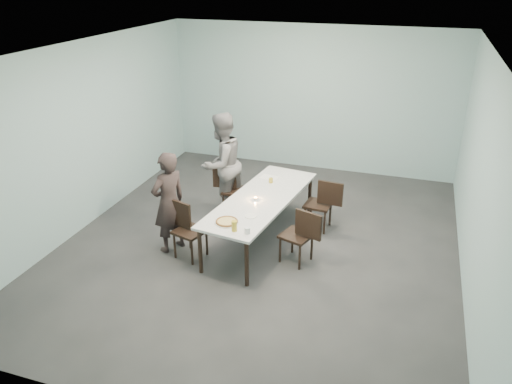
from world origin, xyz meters
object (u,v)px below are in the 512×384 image
(chair_far_right, at_px, (323,201))
(beer_glass, at_px, (234,226))
(diner_near, at_px, (169,202))
(diner_far, at_px, (222,164))
(table, at_px, (261,201))
(side_plate, at_px, (251,216))
(chair_near_left, at_px, (186,226))
(tealight, at_px, (255,199))
(pizza, at_px, (227,222))
(water_tumbler, at_px, (247,230))
(chair_far_left, at_px, (231,186))
(amber_tumbler, at_px, (271,180))
(chair_near_right, at_px, (301,233))

(chair_far_right, height_order, beer_glass, beer_glass)
(diner_near, distance_m, diner_far, 1.51)
(table, distance_m, side_plate, 0.65)
(chair_near_left, xyz_separation_m, tealight, (0.87, 0.67, 0.27))
(side_plate, bearing_deg, tealight, 100.84)
(chair_near_left, distance_m, diner_near, 0.43)
(beer_glass, distance_m, tealight, 1.02)
(pizza, xyz_separation_m, water_tumbler, (0.37, -0.19, 0.03))
(chair_near_left, xyz_separation_m, side_plate, (0.98, 0.13, 0.25))
(side_plate, relative_size, tealight, 3.21)
(chair_near_left, distance_m, water_tumbler, 1.19)
(pizza, xyz_separation_m, beer_glass, (0.18, -0.19, 0.06))
(chair_far_left, relative_size, side_plate, 4.83)
(chair_far_left, xyz_separation_m, pizza, (0.60, -1.72, 0.27))
(amber_tumbler, bearing_deg, tealight, -92.66)
(chair_far_left, distance_m, chair_near_right, 1.99)
(amber_tumbler, bearing_deg, chair_near_left, -123.14)
(chair_far_right, bearing_deg, diner_far, 1.82)
(beer_glass, xyz_separation_m, amber_tumbler, (0.00, 1.73, -0.03))
(side_plate, height_order, beer_glass, beer_glass)
(chair_near_left, bearing_deg, pizza, 4.09)
(table, height_order, pizza, pizza)
(beer_glass, bearing_deg, amber_tumbler, 90.00)
(chair_far_left, height_order, water_tumbler, chair_far_left)
(chair_near_left, distance_m, chair_near_right, 1.72)
(tealight, bearing_deg, water_tumbler, -77.77)
(water_tumbler, relative_size, tealight, 1.61)
(chair_near_right, xyz_separation_m, pizza, (-0.97, -0.48, 0.27))
(chair_far_left, bearing_deg, diner_far, 168.57)
(chair_near_left, bearing_deg, amber_tumbler, 73.28)
(amber_tumbler, bearing_deg, diner_far, 168.84)
(tealight, bearing_deg, chair_near_left, -142.40)
(table, xyz_separation_m, diner_far, (-0.97, 0.80, 0.21))
(pizza, bearing_deg, chair_near_left, 167.67)
(tealight, bearing_deg, diner_near, -153.72)
(chair_far_left, xyz_separation_m, tealight, (0.75, -0.89, 0.27))
(diner_far, bearing_deg, pizza, 46.09)
(table, height_order, diner_far, diner_far)
(chair_near_right, bearing_deg, chair_near_left, 29.07)
(diner_near, bearing_deg, water_tumbler, 99.56)
(diner_far, bearing_deg, chair_near_right, 76.41)
(pizza, bearing_deg, tealight, 79.86)
(diner_far, distance_m, amber_tumbler, 0.97)
(table, distance_m, chair_near_left, 1.23)
(side_plate, distance_m, tealight, 0.55)
(water_tumbler, bearing_deg, diner_near, 162.38)
(pizza, relative_size, amber_tumbler, 4.25)
(chair_near_left, xyz_separation_m, chair_near_right, (1.69, 0.32, 0.00))
(water_tumbler, bearing_deg, chair_far_left, 116.88)
(chair_far_left, distance_m, amber_tumbler, 0.85)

